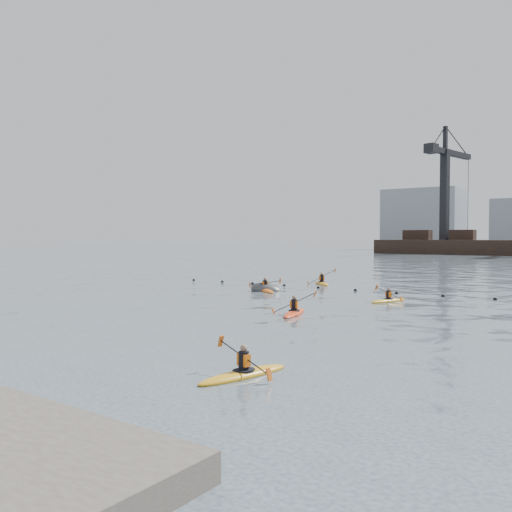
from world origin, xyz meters
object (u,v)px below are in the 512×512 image
object	(u,v)px
mooring_buoy	(267,291)
kayaker_3	(388,300)
kayaker_0	(294,312)
kayaker_2	(265,290)
kayaker_1	(244,373)
kayaker_5	(322,283)

from	to	relation	value
mooring_buoy	kayaker_3	bearing A→B (deg)	-5.84
kayaker_0	kayaker_2	xyz separation A→B (m)	(-7.36, 8.18, 0.01)
kayaker_1	mooring_buoy	world-z (taller)	kayaker_1
kayaker_5	mooring_buoy	distance (m)	6.88
kayaker_0	kayaker_3	distance (m)	7.69
kayaker_1	kayaker_3	world-z (taller)	kayaker_1
kayaker_3	kayaker_0	bearing A→B (deg)	-84.72
kayaker_2	kayaker_3	world-z (taller)	kayaker_2
kayaker_0	kayaker_5	bearing A→B (deg)	96.41
kayaker_1	kayaker_3	distance (m)	18.46
kayaker_1	kayaker_0	bearing A→B (deg)	126.79
kayaker_5	mooring_buoy	world-z (taller)	kayaker_5
kayaker_1	kayaker_2	size ratio (longest dim) A/B	1.01
kayaker_3	kayaker_5	bearing A→B (deg)	156.10
kayaker_2	kayaker_3	xyz separation A→B (m)	(9.09, -0.68, -0.02)
kayaker_2	mooring_buoy	size ratio (longest dim) A/B	1.36
kayaker_1	kayaker_5	bearing A→B (deg)	126.26
kayaker_3	mooring_buoy	distance (m)	9.17
kayaker_0	kayaker_1	size ratio (longest dim) A/B	1.05
kayaker_2	kayaker_5	world-z (taller)	kayaker_5
kayaker_0	kayaker_3	size ratio (longest dim) A/B	1.13
kayaker_0	kayaker_1	distance (m)	11.79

